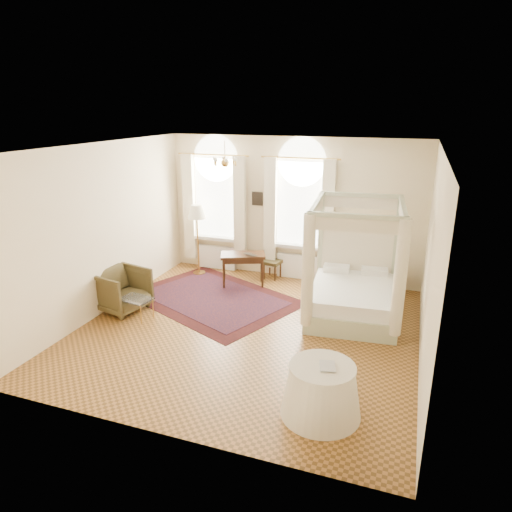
{
  "coord_description": "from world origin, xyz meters",
  "views": [
    {
      "loc": [
        2.66,
        -7.09,
        3.94
      ],
      "look_at": [
        0.02,
        0.4,
        1.32
      ],
      "focal_mm": 32.0,
      "sensor_mm": 36.0,
      "label": 1
    }
  ],
  "objects": [
    {
      "name": "nightstand_lamp",
      "position": [
        2.38,
        2.7,
        0.81
      ],
      "size": [
        0.27,
        0.27,
        0.39
      ],
      "color": "#B2873B",
      "rests_on": "nightstand"
    },
    {
      "name": "writing_desk",
      "position": [
        -0.88,
        2.07,
        0.64
      ],
      "size": [
        1.12,
        0.86,
        0.75
      ],
      "color": "#39230F",
      "rests_on": "ground"
    },
    {
      "name": "floor_lamp",
      "position": [
        -2.18,
        2.41,
        1.47
      ],
      "size": [
        0.44,
        0.44,
        1.72
      ],
      "color": "#B2873B",
      "rests_on": "ground"
    },
    {
      "name": "ground",
      "position": [
        0.0,
        0.0,
        0.0
      ],
      "size": [
        6.0,
        6.0,
        0.0
      ],
      "primitive_type": "plane",
      "color": "#9E652D",
      "rests_on": "ground"
    },
    {
      "name": "side_table",
      "position": [
        1.76,
        -1.94,
        0.36
      ],
      "size": [
        1.07,
        1.07,
        0.73
      ],
      "color": "white",
      "rests_on": "ground"
    },
    {
      "name": "armchair",
      "position": [
        -2.7,
        -0.0,
        0.43
      ],
      "size": [
        1.11,
        1.09,
        0.85
      ],
      "primitive_type": "imported",
      "rotation": [
        0.0,
        0.0,
        1.35
      ],
      "color": "#43381C",
      "rests_on": "ground"
    },
    {
      "name": "room_walls",
      "position": [
        0.0,
        0.0,
        1.98
      ],
      "size": [
        6.0,
        6.0,
        6.0
      ],
      "color": "#FFEBC2",
      "rests_on": "ground"
    },
    {
      "name": "laptop",
      "position": [
        -0.67,
        2.07,
        0.76
      ],
      "size": [
        0.4,
        0.34,
        0.03
      ],
      "primitive_type": "imported",
      "rotation": [
        0.0,
        0.0,
        2.74
      ],
      "color": "black",
      "rests_on": "writing_desk"
    },
    {
      "name": "canopy_bed",
      "position": [
        1.72,
        1.23,
        0.52
      ],
      "size": [
        1.89,
        2.25,
        2.27
      ],
      "color": "#B2B996",
      "rests_on": "ground"
    },
    {
      "name": "oriental_rug",
      "position": [
        -1.21,
        1.1,
        0.01
      ],
      "size": [
        4.08,
        3.59,
        0.01
      ],
      "color": "#3D100E",
      "rests_on": "ground"
    },
    {
      "name": "wall_pictures",
      "position": [
        0.09,
        2.97,
        1.89
      ],
      "size": [
        2.54,
        0.03,
        0.39
      ],
      "color": "black",
      "rests_on": "room_walls"
    },
    {
      "name": "window_left",
      "position": [
        -1.9,
        2.87,
        1.49
      ],
      "size": [
        1.62,
        0.27,
        3.29
      ],
      "color": "white",
      "rests_on": "room_walls"
    },
    {
      "name": "book",
      "position": [
        1.73,
        -1.97,
        0.75
      ],
      "size": [
        0.26,
        0.31,
        0.03
      ],
      "primitive_type": "imported",
      "rotation": [
        0.0,
        0.0,
        0.24
      ],
      "color": "black",
      "rests_on": "side_table"
    },
    {
      "name": "stool",
      "position": [
        -0.37,
        2.7,
        0.37
      ],
      "size": [
        0.45,
        0.45,
        0.45
      ],
      "color": "#473B1E",
      "rests_on": "ground"
    },
    {
      "name": "chandelier",
      "position": [
        -0.9,
        1.2,
        2.91
      ],
      "size": [
        0.51,
        0.45,
        0.5
      ],
      "color": "#B2873B",
      "rests_on": "room_walls"
    },
    {
      "name": "coffee_table",
      "position": [
        -2.21,
        -0.24,
        0.37
      ],
      "size": [
        0.66,
        0.51,
        0.41
      ],
      "color": "silver",
      "rests_on": "ground"
    },
    {
      "name": "window_right",
      "position": [
        0.2,
        2.87,
        1.49
      ],
      "size": [
        1.62,
        0.27,
        3.29
      ],
      "color": "white",
      "rests_on": "room_walls"
    },
    {
      "name": "nightstand",
      "position": [
        2.31,
        2.7,
        0.28
      ],
      "size": [
        0.42,
        0.39,
        0.55
      ],
      "primitive_type": "cube",
      "rotation": [
        0.0,
        0.0,
        -0.11
      ],
      "color": "#39230F",
      "rests_on": "ground"
    }
  ]
}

